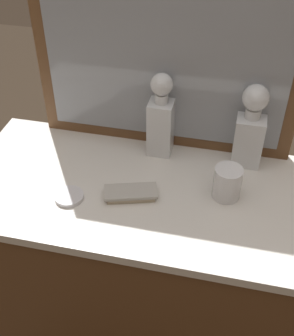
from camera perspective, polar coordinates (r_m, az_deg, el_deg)
name	(u,v)px	position (r m, az deg, el deg)	size (l,w,h in m)	color
dresser	(147,281)	(1.61, 0.00, -14.26)	(1.10, 0.51, 0.87)	brown
dresser_mirror	(166,34)	(1.28, 2.49, 16.81)	(0.80, 0.03, 0.74)	brown
crystal_decanter_far_left	(249,133)	(1.36, 13.03, 4.44)	(0.09, 0.09, 0.26)	white
crystal_decanter_right	(160,122)	(1.36, 1.69, 5.93)	(0.07, 0.07, 0.27)	white
crystal_tumbler_far_left	(227,184)	(1.25, 10.26, -2.03)	(0.08, 0.08, 0.10)	white
silver_brush_right	(131,193)	(1.25, -2.09, -3.26)	(0.16, 0.10, 0.02)	#B7A88C
porcelain_dish	(69,197)	(1.27, -9.97, -3.63)	(0.08, 0.08, 0.01)	silver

